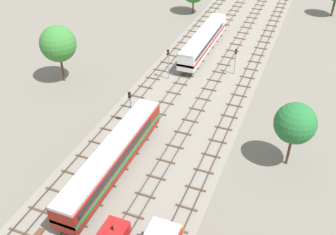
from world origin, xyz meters
The scene contains 13 objects.
ground_plane centered at (0.00, 56.00, 0.00)m, with size 480.00×480.00×0.00m, color slate.
ballast_bed centered at (0.00, 56.00, 0.00)m, with size 18.26×176.00×0.01m, color gray.
track_far_left centered at (-7.13, 57.00, 0.14)m, with size 2.40×126.00×0.29m.
track_left centered at (-2.38, 57.00, 0.14)m, with size 2.40×126.00×0.29m.
track_centre_left centered at (2.38, 57.00, 0.14)m, with size 2.40×126.00×0.29m.
track_centre centered at (7.13, 57.00, 0.14)m, with size 2.40×126.00×0.29m.
diesel_railcar_left_mid centered at (-2.38, 33.40, 2.60)m, with size 2.96×20.50×3.80m.
diesel_railcar_left_midfar centered at (-2.38, 67.61, 2.60)m, with size 2.96×20.50×3.80m.
signal_post_nearest centered at (-4.75, 42.78, 3.38)m, with size 0.28×0.47×5.32m.
signal_post_near centered at (4.75, 61.91, 2.99)m, with size 0.28×0.47×4.65m.
signal_post_mid centered at (-4.75, 56.31, 3.40)m, with size 0.28×0.47×5.35m.
lineside_tree_1 centered at (-20.28, 49.75, 6.39)m, with size 5.60×5.60×9.20m.
lineside_tree_3 centered at (15.87, 42.53, 5.90)m, with size 4.75×4.75×8.29m.
Camera 1 is at (15.56, 4.97, 31.14)m, focal length 41.45 mm.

